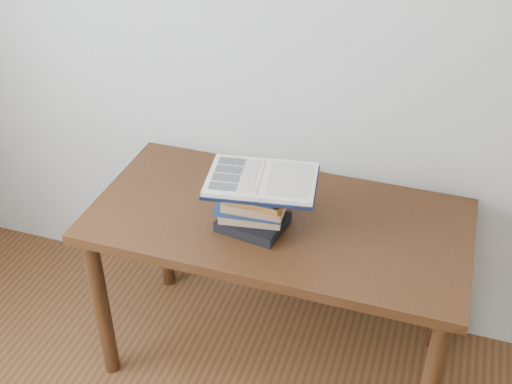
% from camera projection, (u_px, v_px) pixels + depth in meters
% --- Properties ---
extents(desk, '(1.31, 0.66, 0.70)m').
position_uv_depth(desk, '(278.00, 239.00, 2.28)').
color(desk, '#3E250F').
rests_on(desk, ground).
extents(book_stack, '(0.27, 0.23, 0.19)m').
position_uv_depth(book_stack, '(253.00, 202.00, 2.13)').
color(book_stack, black).
rests_on(book_stack, desk).
extents(open_book, '(0.39, 0.30, 0.03)m').
position_uv_depth(open_book, '(262.00, 180.00, 2.05)').
color(open_book, black).
rests_on(open_book, book_stack).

